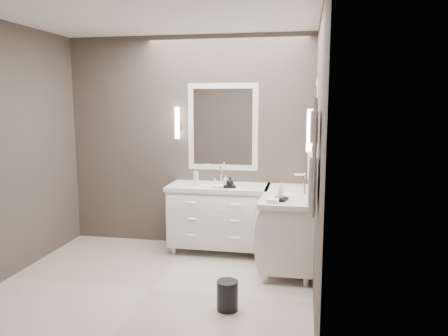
% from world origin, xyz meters
% --- Properties ---
extents(floor, '(3.20, 3.00, 0.01)m').
position_xyz_m(floor, '(0.00, 0.00, -0.01)').
color(floor, beige).
rests_on(floor, ground).
extents(ceiling, '(3.20, 3.00, 0.01)m').
position_xyz_m(ceiling, '(0.00, 0.00, 2.71)').
color(ceiling, white).
rests_on(ceiling, wall_back).
extents(wall_back, '(3.20, 0.01, 2.70)m').
position_xyz_m(wall_back, '(0.00, 1.50, 1.35)').
color(wall_back, '#453B37').
rests_on(wall_back, floor).
extents(wall_front, '(3.20, 0.01, 2.70)m').
position_xyz_m(wall_front, '(0.00, -1.50, 1.35)').
color(wall_front, '#453B37').
rests_on(wall_front, floor).
extents(wall_left, '(0.01, 3.00, 2.70)m').
position_xyz_m(wall_left, '(-1.60, 0.00, 1.35)').
color(wall_left, '#453B37').
rests_on(wall_left, floor).
extents(wall_right, '(0.01, 3.00, 2.70)m').
position_xyz_m(wall_right, '(1.60, 0.00, 1.35)').
color(wall_right, '#453B37').
rests_on(wall_right, floor).
extents(vanity_back, '(1.24, 0.59, 0.97)m').
position_xyz_m(vanity_back, '(0.45, 1.23, 0.49)').
color(vanity_back, white).
rests_on(vanity_back, floor).
extents(vanity_right, '(0.59, 1.24, 0.97)m').
position_xyz_m(vanity_right, '(1.33, 0.90, 0.49)').
color(vanity_right, white).
rests_on(vanity_right, floor).
extents(mirror_back, '(0.90, 0.02, 1.10)m').
position_xyz_m(mirror_back, '(0.45, 1.49, 1.55)').
color(mirror_back, white).
rests_on(mirror_back, wall_back).
extents(mirror_right, '(0.02, 0.90, 1.10)m').
position_xyz_m(mirror_right, '(1.59, 0.80, 1.55)').
color(mirror_right, white).
rests_on(mirror_right, wall_right).
extents(sconce_back, '(0.06, 0.06, 0.40)m').
position_xyz_m(sconce_back, '(-0.13, 1.43, 1.59)').
color(sconce_back, white).
rests_on(sconce_back, wall_back).
extents(sconce_right, '(0.06, 0.06, 0.40)m').
position_xyz_m(sconce_right, '(1.53, 0.22, 1.59)').
color(sconce_right, white).
rests_on(sconce_right, wall_right).
extents(towel_bar_corner, '(0.03, 0.22, 0.30)m').
position_xyz_m(towel_bar_corner, '(1.54, 1.36, 1.12)').
color(towel_bar_corner, white).
rests_on(towel_bar_corner, wall_right).
extents(towel_ladder, '(0.06, 0.58, 0.90)m').
position_xyz_m(towel_ladder, '(1.55, -0.40, 1.39)').
color(towel_ladder, white).
rests_on(towel_ladder, wall_right).
extents(waste_bin, '(0.20, 0.20, 0.27)m').
position_xyz_m(waste_bin, '(0.83, -0.29, 0.14)').
color(waste_bin, black).
rests_on(waste_bin, floor).
extents(amenity_tray_back, '(0.21, 0.18, 0.03)m').
position_xyz_m(amenity_tray_back, '(0.59, 1.11, 0.86)').
color(amenity_tray_back, black).
rests_on(amenity_tray_back, vanity_back).
extents(amenity_tray_right, '(0.17, 0.20, 0.03)m').
position_xyz_m(amenity_tray_right, '(1.25, 0.52, 0.86)').
color(amenity_tray_right, black).
rests_on(amenity_tray_right, vanity_right).
extents(water_bottle, '(0.07, 0.07, 0.17)m').
position_xyz_m(water_bottle, '(0.18, 1.16, 0.94)').
color(water_bottle, silver).
rests_on(water_bottle, vanity_back).
extents(soap_bottle_a, '(0.05, 0.05, 0.12)m').
position_xyz_m(soap_bottle_a, '(0.56, 1.13, 0.94)').
color(soap_bottle_a, white).
rests_on(soap_bottle_a, amenity_tray_back).
extents(soap_bottle_b, '(0.11, 0.11, 0.11)m').
position_xyz_m(soap_bottle_b, '(0.62, 1.08, 0.93)').
color(soap_bottle_b, black).
rests_on(soap_bottle_b, amenity_tray_back).
extents(soap_bottle_c, '(0.06, 0.06, 0.16)m').
position_xyz_m(soap_bottle_c, '(1.25, 0.52, 0.96)').
color(soap_bottle_c, white).
rests_on(soap_bottle_c, amenity_tray_right).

